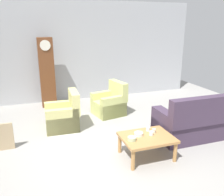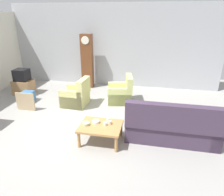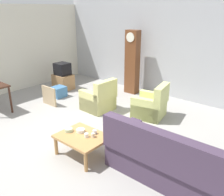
{
  "view_description": "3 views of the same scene",
  "coord_description": "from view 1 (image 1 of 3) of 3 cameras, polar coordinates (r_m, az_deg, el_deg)",
  "views": [
    {
      "loc": [
        -1.38,
        -4.32,
        2.43
      ],
      "look_at": [
        0.28,
        0.48,
        0.88
      ],
      "focal_mm": 38.37,
      "sensor_mm": 36.0,
      "label": 1
    },
    {
      "loc": [
        1.67,
        -4.68,
        2.81
      ],
      "look_at": [
        0.65,
        0.34,
        0.71
      ],
      "focal_mm": 33.12,
      "sensor_mm": 36.0,
      "label": 2
    },
    {
      "loc": [
        3.7,
        -3.47,
        2.77
      ],
      "look_at": [
        0.15,
        0.75,
        0.7
      ],
      "focal_mm": 38.82,
      "sensor_mm": 36.0,
      "label": 3
    }
  ],
  "objects": [
    {
      "name": "cup_blue_rimmed",
      "position": [
        4.82,
        8.58,
        -7.33
      ],
      "size": [
        0.08,
        0.08,
        0.08
      ],
      "primitive_type": "cylinder",
      "color": "silver",
      "rests_on": "coffee_table_wood"
    },
    {
      "name": "bowl_shallow_green",
      "position": [
        4.41,
        4.77,
        -9.62
      ],
      "size": [
        0.16,
        0.16,
        0.07
      ],
      "primitive_type": "cylinder",
      "color": "#B2C69E",
      "rests_on": "coffee_table_wood"
    },
    {
      "name": "grandfather_clock",
      "position": [
        7.52,
        -15.23,
        5.81
      ],
      "size": [
        0.44,
        0.3,
        2.1
      ],
      "color": "brown",
      "rests_on": "ground_plane"
    },
    {
      "name": "cup_cream_tall",
      "position": [
        4.75,
        9.96,
        -7.7
      ],
      "size": [
        0.07,
        0.07,
        0.08
      ],
      "primitive_type": "cylinder",
      "color": "beige",
      "rests_on": "coffee_table_wood"
    },
    {
      "name": "cup_white_porcelain",
      "position": [
        4.65,
        9.35,
        -8.3
      ],
      "size": [
        0.08,
        0.08,
        0.08
      ],
      "primitive_type": "cylinder",
      "color": "white",
      "rests_on": "coffee_table_wood"
    },
    {
      "name": "couch_floral",
      "position": [
        5.78,
        20.83,
        -5.27
      ],
      "size": [
        2.1,
        0.89,
        1.04
      ],
      "color": "#423347",
      "rests_on": "ground_plane"
    },
    {
      "name": "armchair_olive_far",
      "position": [
        6.75,
        -0.51,
        -1.4
      ],
      "size": [
        0.92,
        0.9,
        0.92
      ],
      "color": "#CAD17A",
      "rests_on": "ground_plane"
    },
    {
      "name": "bowl_white_stacked",
      "position": [
        4.6,
        6.35,
        -8.51
      ],
      "size": [
        0.17,
        0.17,
        0.06
      ],
      "primitive_type": "cylinder",
      "color": "white",
      "rests_on": "coffee_table_wood"
    },
    {
      "name": "garage_door_wall",
      "position": [
        8.08,
        -9.33,
        10.83
      ],
      "size": [
        8.4,
        0.16,
        3.2
      ],
      "primitive_type": "cube",
      "color": "#ADAFB5",
      "rests_on": "ground_plane"
    },
    {
      "name": "coffee_table_wood",
      "position": [
        4.63,
        8.31,
        -9.71
      ],
      "size": [
        0.96,
        0.76,
        0.43
      ],
      "color": "#B27F47",
      "rests_on": "ground_plane"
    },
    {
      "name": "ground_plane",
      "position": [
        5.15,
        -1.26,
        -11.24
      ],
      "size": [
        10.4,
        10.4,
        0.0
      ],
      "primitive_type": "plane",
      "color": "#999691"
    },
    {
      "name": "armchair_olive_near",
      "position": [
        5.96,
        -11.44,
        -4.31
      ],
      "size": [
        0.82,
        0.79,
        0.92
      ],
      "color": "#CCC67A",
      "rests_on": "ground_plane"
    }
  ]
}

